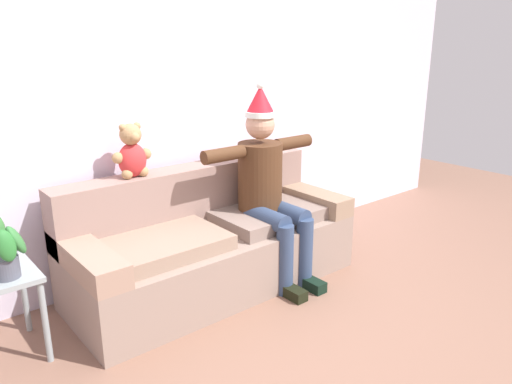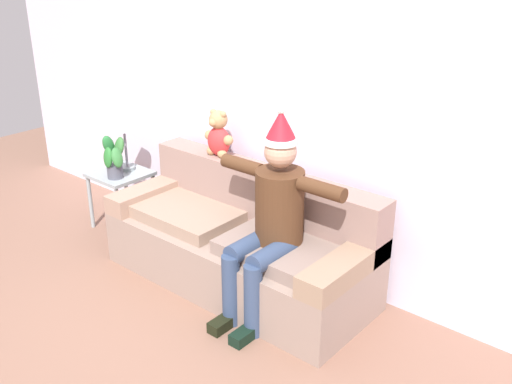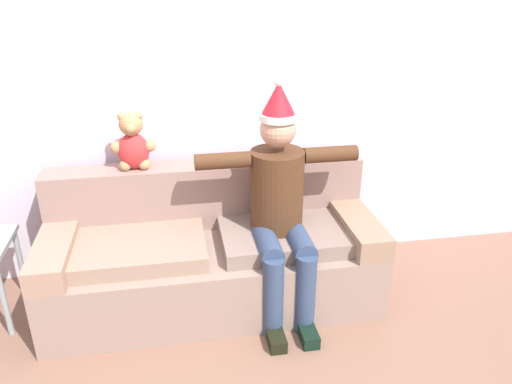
{
  "view_description": "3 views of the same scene",
  "coord_description": "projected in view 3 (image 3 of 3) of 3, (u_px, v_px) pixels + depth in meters",
  "views": [
    {
      "loc": [
        -1.92,
        -1.8,
        1.79
      ],
      "look_at": [
        0.32,
        0.9,
        0.71
      ],
      "focal_mm": 34.47,
      "sensor_mm": 36.0,
      "label": 1
    },
    {
      "loc": [
        2.7,
        -1.96,
        2.48
      ],
      "look_at": [
        0.27,
        0.9,
        0.88
      ],
      "focal_mm": 41.42,
      "sensor_mm": 36.0,
      "label": 2
    },
    {
      "loc": [
        -0.21,
        -1.84,
        2.07
      ],
      "look_at": [
        0.27,
        0.85,
        0.84
      ],
      "focal_mm": 34.83,
      "sensor_mm": 36.0,
      "label": 3
    }
  ],
  "objects": [
    {
      "name": "couch",
      "position": [
        212.0,
        252.0,
        3.34
      ],
      "size": [
        2.14,
        0.85,
        0.88
      ],
      "color": "gray",
      "rests_on": "ground_plane"
    },
    {
      "name": "teddy_bear",
      "position": [
        133.0,
        144.0,
        3.2
      ],
      "size": [
        0.29,
        0.17,
        0.38
      ],
      "color": "red",
      "rests_on": "couch"
    },
    {
      "name": "back_wall",
      "position": [
        200.0,
        86.0,
        3.37
      ],
      "size": [
        7.0,
        0.1,
        2.7
      ],
      "primitive_type": "cube",
      "color": "silver",
      "rests_on": "ground_plane"
    },
    {
      "name": "person_seated",
      "position": [
        280.0,
        201.0,
        3.08
      ],
      "size": [
        1.02,
        0.77,
        1.51
      ],
      "color": "#4B2D1A",
      "rests_on": "ground_plane"
    }
  ]
}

